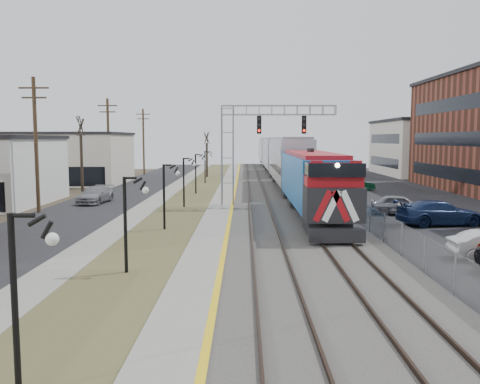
{
  "coord_description": "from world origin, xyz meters",
  "views": [
    {
      "loc": [
        0.85,
        -12.35,
        5.53
      ],
      "look_at": [
        0.61,
        15.44,
        2.6
      ],
      "focal_mm": 38.0,
      "sensor_mm": 36.0,
      "label": 1
    }
  ],
  "objects": [
    {
      "name": "train",
      "position": [
        5.5,
        57.18,
        2.92
      ],
      "size": [
        3.0,
        85.85,
        5.33
      ],
      "color": "#155CAC",
      "rests_on": "ground"
    },
    {
      "name": "utility_poles",
      "position": [
        -14.5,
        25.0,
        5.0
      ],
      "size": [
        0.28,
        80.28,
        10.0
      ],
      "color": "#4C3823",
      "rests_on": "ground"
    },
    {
      "name": "street_west",
      "position": [
        -11.5,
        35.0,
        0.02
      ],
      "size": [
        7.0,
        120.0,
        0.04
      ],
      "primitive_type": "cube",
      "color": "black",
      "rests_on": "ground"
    },
    {
      "name": "platform_edge",
      "position": [
        -0.12,
        35.0,
        0.24
      ],
      "size": [
        0.24,
        120.0,
        0.01
      ],
      "primitive_type": "cube",
      "color": "gold",
      "rests_on": "platform"
    },
    {
      "name": "car_lot_e",
      "position": [
        12.13,
        24.04,
        0.73
      ],
      "size": [
        4.57,
        2.66,
        1.46
      ],
      "primitive_type": "imported",
      "rotation": [
        0.0,
        0.0,
        1.34
      ],
      "color": "gray",
      "rests_on": "ground"
    },
    {
      "name": "parking_lot",
      "position": [
        16.0,
        35.0,
        0.02
      ],
      "size": [
        16.0,
        120.0,
        0.04
      ],
      "primitive_type": "cube",
      "color": "black",
      "rests_on": "ground"
    },
    {
      "name": "platform",
      "position": [
        -1.0,
        35.0,
        0.12
      ],
      "size": [
        2.0,
        120.0,
        0.24
      ],
      "primitive_type": "cube",
      "color": "gray",
      "rests_on": "ground"
    },
    {
      "name": "lampposts",
      "position": [
        -4.0,
        18.29,
        2.0
      ],
      "size": [
        0.14,
        62.14,
        4.0
      ],
      "color": "black",
      "rests_on": "ground"
    },
    {
      "name": "track_near",
      "position": [
        2.0,
        35.0,
        0.28
      ],
      "size": [
        1.58,
        120.0,
        0.15
      ],
      "color": "#2D2119",
      "rests_on": "ballast_bed"
    },
    {
      "name": "track_far",
      "position": [
        5.5,
        35.0,
        0.28
      ],
      "size": [
        1.58,
        120.0,
        0.15
      ],
      "color": "#2D2119",
      "rests_on": "ballast_bed"
    },
    {
      "name": "car_lot_d",
      "position": [
        13.28,
        19.73,
        0.79
      ],
      "size": [
        5.7,
        2.95,
        1.58
      ],
      "primitive_type": "imported",
      "rotation": [
        0.0,
        0.0,
        1.71
      ],
      "color": "navy",
      "rests_on": "ground"
    },
    {
      "name": "car_street_b",
      "position": [
        -11.92,
        30.67,
        0.71
      ],
      "size": [
        2.43,
        5.04,
        1.41
      ],
      "primitive_type": "imported",
      "rotation": [
        0.0,
        0.0,
        -0.1
      ],
      "color": "gray",
      "rests_on": "ground"
    },
    {
      "name": "fence",
      "position": [
        8.2,
        35.0,
        0.8
      ],
      "size": [
        0.04,
        120.0,
        1.6
      ],
      "primitive_type": "cube",
      "color": "gray",
      "rests_on": "ground"
    },
    {
      "name": "sidewalk",
      "position": [
        -7.0,
        35.0,
        0.04
      ],
      "size": [
        2.0,
        120.0,
        0.08
      ],
      "primitive_type": "cube",
      "color": "gray",
      "rests_on": "ground"
    },
    {
      "name": "signal_gantry",
      "position": [
        1.22,
        27.99,
        5.59
      ],
      "size": [
        9.0,
        1.07,
        8.15
      ],
      "color": "gray",
      "rests_on": "ground"
    },
    {
      "name": "ground",
      "position": [
        0.0,
        0.0,
        0.0
      ],
      "size": [
        160.0,
        160.0,
        0.0
      ],
      "primitive_type": "plane",
      "color": "#473D2D",
      "rests_on": "ground"
    },
    {
      "name": "grass_median",
      "position": [
        -4.0,
        35.0,
        0.03
      ],
      "size": [
        4.0,
        120.0,
        0.06
      ],
      "primitive_type": "cube",
      "color": "#4C4E29",
      "rests_on": "ground"
    },
    {
      "name": "bare_trees",
      "position": [
        -12.66,
        38.91,
        2.7
      ],
      "size": [
        12.3,
        42.3,
        5.95
      ],
      "color": "#382D23",
      "rests_on": "ground"
    },
    {
      "name": "car_lot_f",
      "position": [
        12.71,
        41.24,
        0.63
      ],
      "size": [
        4.07,
        2.26,
        1.27
      ],
      "primitive_type": "imported",
      "rotation": [
        0.0,
        0.0,
        1.82
      ],
      "color": "#0E4627",
      "rests_on": "ground"
    },
    {
      "name": "ballast_bed",
      "position": [
        4.0,
        35.0,
        0.1
      ],
      "size": [
        8.0,
        120.0,
        0.2
      ],
      "primitive_type": "cube",
      "color": "#595651",
      "rests_on": "ground"
    }
  ]
}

